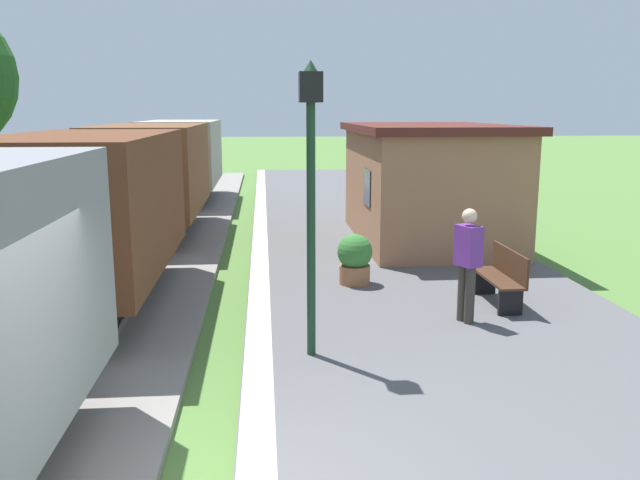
# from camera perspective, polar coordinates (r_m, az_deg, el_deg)

# --- Properties ---
(freight_train) EXTENTS (2.50, 26.00, 2.72)m
(freight_train) POSITION_cam_1_polar(r_m,az_deg,el_deg) (14.68, -16.35, 4.16)
(freight_train) COLOR gray
(freight_train) RESTS_ON rail_near
(station_hut) EXTENTS (3.50, 5.80, 2.78)m
(station_hut) POSITION_cam_1_polar(r_m,az_deg,el_deg) (16.02, 9.21, 4.93)
(station_hut) COLOR #9E6B4C
(station_hut) RESTS_ON platform_slab
(bench_near_hut) EXTENTS (0.42, 1.50, 0.91)m
(bench_near_hut) POSITION_cam_1_polar(r_m,az_deg,el_deg) (11.07, 15.48, -3.02)
(bench_near_hut) COLOR #422819
(bench_near_hut) RESTS_ON platform_slab
(person_waiting) EXTENTS (0.37, 0.44, 1.71)m
(person_waiting) POSITION_cam_1_polar(r_m,az_deg,el_deg) (9.92, 12.66, -1.77)
(person_waiting) COLOR #38332D
(person_waiting) RESTS_ON platform_slab
(potted_planter) EXTENTS (0.64, 0.64, 0.92)m
(potted_planter) POSITION_cam_1_polar(r_m,az_deg,el_deg) (11.94, 3.03, -1.59)
(potted_planter) COLOR #9E6642
(potted_planter) RESTS_ON platform_slab
(lamp_post_near) EXTENTS (0.28, 0.28, 3.70)m
(lamp_post_near) POSITION_cam_1_polar(r_m,az_deg,el_deg) (8.11, -0.80, 7.23)
(lamp_post_near) COLOR #193823
(lamp_post_near) RESTS_ON platform_slab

